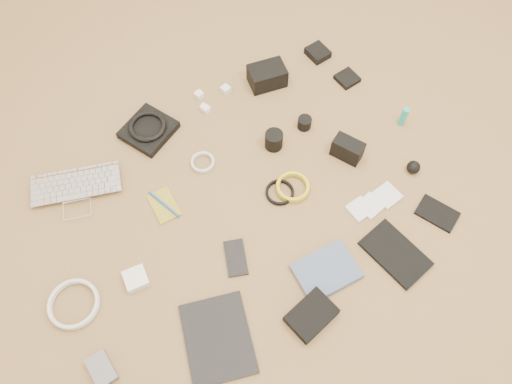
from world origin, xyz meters
TOP-DOWN VIEW (x-y plane):
  - laptop at (-0.47, 0.38)m, footprint 0.37×0.32m
  - headphone_pouch at (-0.13, 0.49)m, footprint 0.22×0.22m
  - headphones at (-0.13, 0.49)m, footprint 0.14×0.14m
  - charger_a at (0.10, 0.45)m, footprint 0.03×0.03m
  - charger_b at (0.11, 0.52)m, footprint 0.04×0.04m
  - charger_c at (0.21, 0.48)m, footprint 0.04×0.04m
  - charger_d at (0.10, 0.46)m, footprint 0.03×0.03m
  - dslr_camera at (0.37, 0.43)m, footprint 0.16×0.13m
  - lens_pouch at (0.63, 0.43)m, footprint 0.08×0.09m
  - notebook_olive at (-0.24, 0.18)m, footprint 0.09×0.13m
  - pen_blue at (-0.24, 0.18)m, footprint 0.05×0.14m
  - cable_white_a at (-0.04, 0.25)m, footprint 0.10×0.10m
  - lens_a at (0.22, 0.17)m, footprint 0.08×0.08m
  - lens_b at (0.37, 0.18)m, footprint 0.06×0.06m
  - card_reader at (0.65, 0.26)m, footprint 0.08×0.08m
  - power_brick at (-0.44, -0.00)m, footprint 0.08×0.08m
  - cable_white_b at (-0.64, 0.04)m, footprint 0.20×0.20m
  - cable_black at (0.12, -0.01)m, footprint 0.11×0.11m
  - cable_yellow at (0.17, -0.02)m, footprint 0.14×0.14m
  - flash at (0.42, -0.01)m, footprint 0.10×0.12m
  - lens_cleaner at (0.68, -0.02)m, footprint 0.03×0.03m
  - battery_charger at (-0.66, -0.19)m, footprint 0.06×0.10m
  - tablet at (-0.33, -0.31)m, footprint 0.27×0.31m
  - phone at (-0.14, -0.12)m, footprint 0.11×0.14m
  - filter_case_left at (0.31, -0.21)m, footprint 0.08×0.08m
  - filter_case_mid at (0.35, -0.22)m, footprint 0.09×0.09m
  - filter_case_right at (0.43, -0.23)m, footprint 0.09×0.09m
  - air_blower at (0.57, -0.20)m, footprint 0.05×0.05m
  - drive_case at (-0.05, -0.41)m, footprint 0.16×0.12m
  - paperback at (0.07, -0.40)m, footprint 0.21×0.17m
  - notebook_black_a at (0.30, -0.41)m, footprint 0.16×0.23m
  - notebook_black_b at (0.52, -0.38)m, footprint 0.13×0.16m

SIDE VIEW (x-z plane):
  - notebook_olive at x=-0.24m, z-range 0.00..0.01m
  - cable_black at x=0.12m, z-range 0.00..0.01m
  - phone at x=-0.14m, z-range 0.00..0.01m
  - filter_case_left at x=0.31m, z-range 0.00..0.01m
  - cable_white_a at x=-0.04m, z-range 0.00..0.01m
  - filter_case_mid at x=0.35m, z-range 0.00..0.01m
  - filter_case_right at x=0.43m, z-range 0.00..0.01m
  - notebook_black_b at x=0.52m, z-range 0.00..0.01m
  - tablet at x=-0.33m, z-range 0.00..0.01m
  - cable_yellow at x=0.17m, z-range 0.00..0.01m
  - cable_white_b at x=-0.64m, z-range 0.00..0.01m
  - notebook_black_a at x=0.30m, z-range 0.00..0.02m
  - paperback at x=0.07m, z-range 0.00..0.02m
  - card_reader at x=0.65m, z-range 0.00..0.02m
  - pen_blue at x=-0.24m, z-range 0.01..0.02m
  - laptop at x=-0.47m, z-range 0.00..0.02m
  - charger_d at x=0.10m, z-range 0.00..0.02m
  - charger_a at x=0.10m, z-range 0.00..0.03m
  - battery_charger at x=-0.66m, z-range 0.00..0.03m
  - charger_b at x=0.11m, z-range 0.00..0.03m
  - charger_c at x=0.21m, z-range 0.00..0.03m
  - power_brick at x=-0.44m, z-range 0.00..0.03m
  - lens_pouch at x=0.63m, z-range 0.00..0.03m
  - headphone_pouch at x=-0.13m, z-range 0.00..0.03m
  - drive_case at x=-0.05m, z-range 0.00..0.04m
  - lens_b at x=0.37m, z-range 0.00..0.05m
  - air_blower at x=0.57m, z-range 0.00..0.05m
  - lens_a at x=0.22m, z-range 0.00..0.07m
  - headphones at x=-0.13m, z-range 0.03..0.05m
  - dslr_camera at x=0.37m, z-range 0.00..0.08m
  - flash at x=0.42m, z-range 0.00..0.08m
  - lens_cleaner at x=0.68m, z-range 0.00..0.09m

